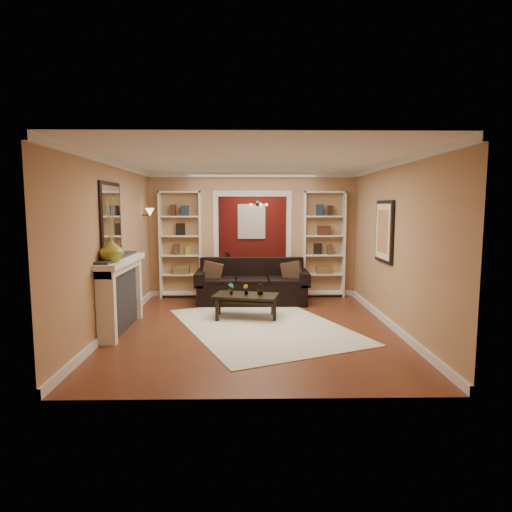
{
  "coord_description": "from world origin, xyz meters",
  "views": [
    {
      "loc": [
        -0.09,
        -8.21,
        1.97
      ],
      "look_at": [
        0.04,
        -0.8,
        1.11
      ],
      "focal_mm": 30.0,
      "sensor_mm": 36.0,
      "label": 1
    }
  ],
  "objects_px": {
    "coffee_table": "(246,306)",
    "dining_table": "(258,273)",
    "bookshelf_right": "(324,244)",
    "fireplace": "(123,295)",
    "bookshelf_left": "(181,245)",
    "sofa": "(252,281)"
  },
  "relations": [
    {
      "from": "bookshelf_right",
      "to": "fireplace",
      "type": "distance_m",
      "value": 4.47
    },
    {
      "from": "coffee_table",
      "to": "bookshelf_right",
      "type": "xyz_separation_m",
      "value": [
        1.69,
        1.79,
        0.94
      ]
    },
    {
      "from": "coffee_table",
      "to": "dining_table",
      "type": "bearing_deg",
      "value": 96.98
    },
    {
      "from": "dining_table",
      "to": "coffee_table",
      "type": "bearing_deg",
      "value": 175.26
    },
    {
      "from": "coffee_table",
      "to": "fireplace",
      "type": "xyz_separation_m",
      "value": [
        -1.95,
        -0.74,
        0.37
      ]
    },
    {
      "from": "sofa",
      "to": "bookshelf_right",
      "type": "height_order",
      "value": "bookshelf_right"
    },
    {
      "from": "sofa",
      "to": "coffee_table",
      "type": "distance_m",
      "value": 1.24
    },
    {
      "from": "fireplace",
      "to": "dining_table",
      "type": "height_order",
      "value": "fireplace"
    },
    {
      "from": "bookshelf_left",
      "to": "fireplace",
      "type": "bearing_deg",
      "value": -102.05
    },
    {
      "from": "sofa",
      "to": "fireplace",
      "type": "bearing_deg",
      "value": -136.8
    },
    {
      "from": "coffee_table",
      "to": "dining_table",
      "type": "distance_m",
      "value": 3.51
    },
    {
      "from": "fireplace",
      "to": "coffee_table",
      "type": "bearing_deg",
      "value": 20.62
    },
    {
      "from": "dining_table",
      "to": "bookshelf_left",
      "type": "bearing_deg",
      "value": 135.02
    },
    {
      "from": "coffee_table",
      "to": "bookshelf_right",
      "type": "relative_size",
      "value": 0.48
    },
    {
      "from": "sofa",
      "to": "fireplace",
      "type": "xyz_separation_m",
      "value": [
        -2.08,
        -1.95,
        0.13
      ]
    },
    {
      "from": "sofa",
      "to": "coffee_table",
      "type": "bearing_deg",
      "value": -95.75
    },
    {
      "from": "coffee_table",
      "to": "dining_table",
      "type": "xyz_separation_m",
      "value": [
        0.29,
        3.5,
        0.06
      ]
    },
    {
      "from": "coffee_table",
      "to": "bookshelf_left",
      "type": "xyz_separation_m",
      "value": [
        -1.41,
        1.79,
        0.94
      ]
    },
    {
      "from": "bookshelf_right",
      "to": "fireplace",
      "type": "relative_size",
      "value": 1.35
    },
    {
      "from": "dining_table",
      "to": "fireplace",
      "type": "bearing_deg",
      "value": 152.08
    },
    {
      "from": "sofa",
      "to": "bookshelf_left",
      "type": "bearing_deg",
      "value": 159.32
    },
    {
      "from": "fireplace",
      "to": "dining_table",
      "type": "relative_size",
      "value": 1.12
    }
  ]
}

